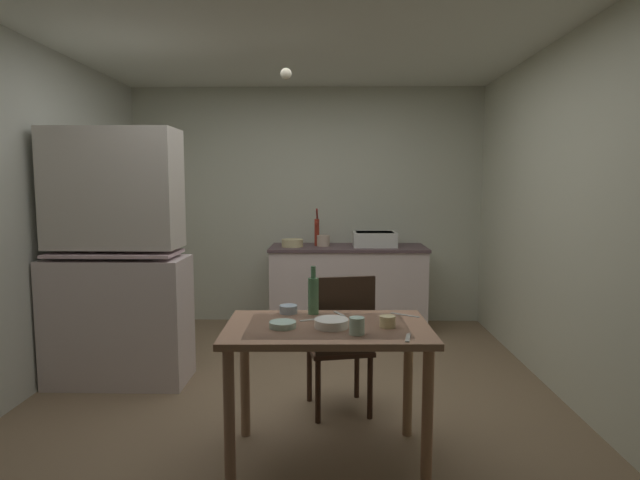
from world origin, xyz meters
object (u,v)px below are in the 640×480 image
at_px(serving_bowl_wide, 288,309).
at_px(glass_bottle, 313,295).
at_px(chair_far_side, 341,342).
at_px(hutch_cabinet, 117,266).
at_px(hand_pump, 317,230).
at_px(dining_table, 327,345).
at_px(sink_basin, 375,239).
at_px(mug_tall, 357,326).
at_px(mixing_bowl_counter, 292,243).

distance_m(serving_bowl_wide, glass_bottle, 0.17).
bearing_deg(chair_far_side, glass_bottle, -117.96).
bearing_deg(hutch_cabinet, hand_pump, 46.91).
xyz_separation_m(dining_table, serving_bowl_wide, (-0.23, 0.26, 0.13)).
relative_size(hand_pump, glass_bottle, 1.39).
bearing_deg(serving_bowl_wide, dining_table, -47.94).
height_order(hand_pump, dining_table, hand_pump).
bearing_deg(chair_far_side, serving_bowl_wide, -135.71).
distance_m(sink_basin, dining_table, 2.67).
xyz_separation_m(sink_basin, mug_tall, (-0.32, -2.77, -0.15)).
relative_size(sink_basin, glass_bottle, 1.57).
bearing_deg(glass_bottle, dining_table, -71.13).
distance_m(serving_bowl_wide, mug_tall, 0.57).
height_order(sink_basin, mixing_bowl_counter, sink_basin).
distance_m(sink_basin, hand_pump, 0.61).
height_order(hand_pump, mug_tall, hand_pump).
height_order(sink_basin, glass_bottle, glass_bottle).
distance_m(hutch_cabinet, mixing_bowl_counter, 1.90).
distance_m(hutch_cabinet, dining_table, 1.95).
bearing_deg(mug_tall, chair_far_side, 95.07).
xyz_separation_m(hand_pump, glass_bottle, (0.05, -2.41, -0.17)).
height_order(mixing_bowl_counter, glass_bottle, glass_bottle).
height_order(mixing_bowl_counter, serving_bowl_wide, mixing_bowl_counter).
relative_size(sink_basin, chair_far_side, 0.47).
bearing_deg(mixing_bowl_counter, dining_table, -81.60).
distance_m(mixing_bowl_counter, chair_far_side, 2.09).
height_order(chair_far_side, serving_bowl_wide, chair_far_side).
bearing_deg(hand_pump, serving_bowl_wide, -92.42).
bearing_deg(hand_pump, chair_far_side, -84.14).
distance_m(hand_pump, chair_far_side, 2.17).
xyz_separation_m(serving_bowl_wide, glass_bottle, (0.15, -0.01, 0.09)).
bearing_deg(dining_table, hutch_cabinet, 145.43).
distance_m(mixing_bowl_counter, mug_tall, 2.78).
distance_m(hutch_cabinet, chair_far_side, 1.80).
xyz_separation_m(hutch_cabinet, mixing_bowl_counter, (1.21, 1.47, 0.01)).
height_order(hutch_cabinet, mug_tall, hutch_cabinet).
xyz_separation_m(mixing_bowl_counter, mug_tall, (0.53, -2.72, -0.11)).
height_order(sink_basin, chair_far_side, sink_basin).
bearing_deg(dining_table, chair_far_side, 81.44).
bearing_deg(mixing_bowl_counter, glass_bottle, -82.75).
xyz_separation_m(hand_pump, serving_bowl_wide, (-0.10, -2.40, -0.26)).
bearing_deg(hand_pump, hutch_cabinet, -133.09).
relative_size(hand_pump, mixing_bowl_counter, 1.77).
height_order(chair_far_side, mug_tall, chair_far_side).
bearing_deg(chair_far_side, hutch_cabinet, 162.39).
xyz_separation_m(hutch_cabinet, mug_tall, (1.74, -1.26, -0.10)).
bearing_deg(mug_tall, sink_basin, 83.46).
bearing_deg(glass_bottle, mug_tall, -60.23).
bearing_deg(serving_bowl_wide, glass_bottle, -3.95).
bearing_deg(chair_far_side, hand_pump, 95.86).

